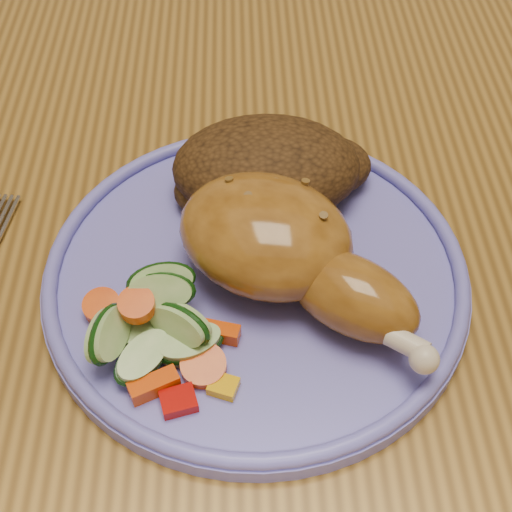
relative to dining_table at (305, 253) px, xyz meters
name	(u,v)px	position (x,y,z in m)	size (l,w,h in m)	color
dining_table	(305,253)	(0.00, 0.00, 0.00)	(0.90, 1.40, 0.75)	olive
chair_far	(271,28)	(0.00, 0.63, -0.17)	(0.42, 0.42, 0.91)	#4C2D16
plate	(256,276)	(-0.04, -0.10, 0.09)	(0.28, 0.28, 0.01)	#6663CA
plate_rim	(256,266)	(-0.04, -0.10, 0.10)	(0.28, 0.28, 0.01)	#6663CA
chicken_leg	(286,249)	(-0.03, -0.10, 0.12)	(0.17, 0.17, 0.06)	#935F1E
rice_pilaf	(270,169)	(-0.03, -0.02, 0.12)	(0.14, 0.10, 0.06)	#3F260F
vegetable_pile	(157,327)	(-0.11, -0.15, 0.11)	(0.10, 0.10, 0.05)	#A50A05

